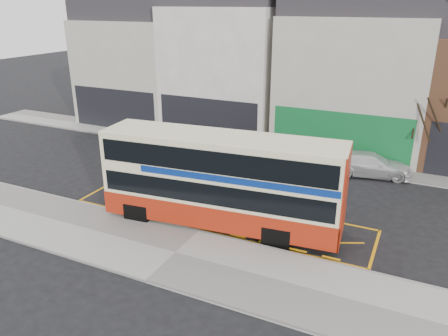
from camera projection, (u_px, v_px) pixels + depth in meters
The scene contains 15 objects.
ground at pixel (203, 230), 19.06m from camera, with size 120.00×120.00×0.00m, color black.
pavement at pixel (176, 254), 17.09m from camera, with size 40.00×4.00×0.15m, color #A5A39C.
kerb at pixel (199, 232), 18.71m from camera, with size 40.00×0.15×0.15m, color gray.
far_pavement at pixel (283, 154), 28.31m from camera, with size 50.00×3.00×0.15m, color #A5A39C.
road_markings at pixel (219, 214), 20.40m from camera, with size 14.00×3.40×0.01m, color #F7A50D, non-canonical shape.
terrace_far_left at pixel (142, 61), 35.39m from camera, with size 8.00×8.01×10.80m.
terrace_left at pixel (232, 60), 32.00m from camera, with size 8.00×8.01×11.80m.
terrace_green_shop at pixel (357, 71), 28.48m from camera, with size 9.00×8.01×11.30m.
double_decker_bus at pixel (222, 180), 18.66m from camera, with size 10.56×3.40×4.14m.
bus_stop_post at pixel (129, 182), 19.48m from camera, with size 0.68×0.12×2.71m.
car_silver at pixel (180, 141), 28.67m from camera, with size 1.80×4.48×1.53m, color #B7B6BB.
car_grey at pixel (253, 154), 26.45m from camera, with size 1.42×4.08×1.34m, color #3D4045.
car_white at pixel (370, 164), 24.78m from camera, with size 1.86×4.57×1.33m, color white.
street_tree_left at pixel (91, 71), 34.66m from camera, with size 2.80×2.80×6.05m.
street_tree_right at pixel (431, 105), 23.96m from camera, with size 2.71×2.71×5.86m.
Camera 1 is at (8.06, -14.81, 9.32)m, focal length 35.00 mm.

